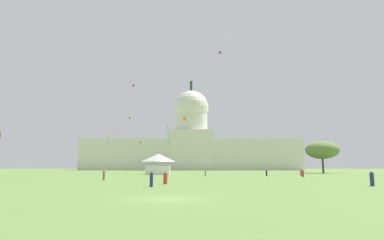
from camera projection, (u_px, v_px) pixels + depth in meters
ground_plane at (168, 199)px, 20.66m from camera, size 800.00×800.00×0.00m
capitol_building at (191, 146)px, 219.15m from camera, size 144.42×27.64×61.51m
event_tent at (158, 164)px, 88.83m from camera, size 6.79×5.01×5.66m
tree_east_far at (322, 150)px, 110.49m from camera, size 15.81×15.55×10.83m
person_grey_mid_right at (205, 173)px, 71.71m from camera, size 0.35×0.35×1.60m
person_olive_mid_center at (104, 175)px, 50.15m from camera, size 0.42×0.42×1.63m
person_maroon_near_tent at (303, 173)px, 66.27m from camera, size 0.46×0.46×1.58m
person_red_edge_west at (165, 179)px, 38.62m from camera, size 0.67×0.67×1.45m
person_red_back_left at (301, 173)px, 73.61m from camera, size 0.50×0.50×1.57m
person_black_near_tree_west at (267, 173)px, 74.10m from camera, size 0.49×0.49×1.52m
person_navy_edge_east at (372, 179)px, 34.51m from camera, size 0.58×0.58×1.64m
person_navy_mid_left at (151, 180)px, 33.15m from camera, size 0.46×0.46×1.58m
kite_violet_high at (220, 53)px, 136.53m from camera, size 1.41×1.43×3.45m
kite_yellow_low at (108, 138)px, 104.72m from camera, size 0.64×0.26×3.95m
kite_orange_low at (185, 118)px, 69.33m from camera, size 0.89×0.86×0.85m
kite_green_mid at (130, 118)px, 125.24m from camera, size 0.61×0.33×1.01m
kite_gold_low at (209, 145)px, 123.38m from camera, size 0.44×0.48×3.95m
kite_black_mid at (206, 102)px, 153.04m from camera, size 0.78×1.24×2.05m
kite_white_low at (169, 126)px, 50.99m from camera, size 0.65×0.75×4.26m
kite_pink_mid at (118, 131)px, 184.28m from camera, size 0.66×0.85×3.36m
kite_red_low at (141, 142)px, 173.28m from camera, size 0.75×0.44×0.91m
kite_magenta_high at (133, 86)px, 142.77m from camera, size 1.14×0.64×3.18m
kite_lime_high at (224, 69)px, 151.42m from camera, size 1.43×1.30×0.42m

